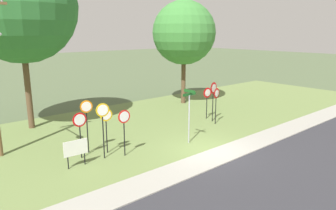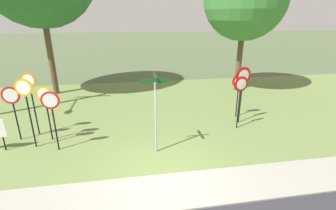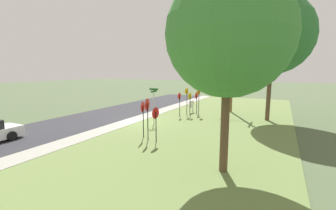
{
  "view_description": "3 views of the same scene",
  "coord_description": "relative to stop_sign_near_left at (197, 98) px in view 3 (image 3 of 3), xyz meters",
  "views": [
    {
      "loc": [
        -11.34,
        -10.02,
        5.95
      ],
      "look_at": [
        0.49,
        3.78,
        1.67
      ],
      "focal_mm": 33.31,
      "sensor_mm": 36.0,
      "label": 1
    },
    {
      "loc": [
        -0.89,
        -6.47,
        4.78
      ],
      "look_at": [
        0.79,
        3.5,
        1.11
      ],
      "focal_mm": 25.97,
      "sensor_mm": 36.0,
      "label": 2
    },
    {
      "loc": [
        16.07,
        10.91,
        4.43
      ],
      "look_at": [
        -0.63,
        2.46,
        1.58
      ],
      "focal_mm": 24.15,
      "sensor_mm": 36.0,
      "label": 3
    }
  ],
  "objects": [
    {
      "name": "stop_sign_far_center",
      "position": [
        0.82,
        -0.74,
        0.31
      ],
      "size": [
        0.65,
        0.14,
        2.71
      ],
      "rotation": [
        0.0,
        0.0,
        -0.17
      ],
      "color": "black",
      "rests_on": "grass_median"
    },
    {
      "name": "stop_sign_near_right",
      "position": [
        1.28,
        -0.22,
        0.0
      ],
      "size": [
        0.62,
        0.14,
        2.28
      ],
      "rotation": [
        0.0,
        0.0,
        -0.18
      ],
      "color": "black",
      "rests_on": "grass_median"
    },
    {
      "name": "stop_sign_far_right",
      "position": [
        1.74,
        -1.11,
        0.03
      ],
      "size": [
        0.65,
        0.1,
        2.31
      ],
      "rotation": [
        0.0,
        0.0,
        -0.03
      ],
      "color": "black",
      "rests_on": "grass_median"
    },
    {
      "name": "oak_tree_left",
      "position": [
        -0.23,
        6.61,
        5.74
      ],
      "size": [
        6.66,
        6.66,
        10.71
      ],
      "color": "brown",
      "rests_on": "grass_median"
    },
    {
      "name": "oak_tree_right",
      "position": [
        11.9,
        5.53,
        4.19
      ],
      "size": [
        5.15,
        5.15,
        8.42
      ],
      "color": "brown",
      "rests_on": "grass_median"
    },
    {
      "name": "sidewalk_strip",
      "position": [
        5.37,
        -4.09,
        -1.64
      ],
      "size": [
        44.0,
        1.6,
        0.06
      ],
      "primitive_type": "cube",
      "color": "#99968C",
      "rests_on": "ground_plane"
    },
    {
      "name": "stop_sign_far_left",
      "position": [
        0.58,
        0.42,
        0.28
      ],
      "size": [
        0.61,
        0.14,
        2.69
      ],
      "rotation": [
        0.0,
        0.0,
        -0.19
      ],
      "color": "black",
      "rests_on": "grass_median"
    },
    {
      "name": "ground_plane",
      "position": [
        5.37,
        -3.29,
        -1.67
      ],
      "size": [
        160.0,
        160.0,
        0.0
      ],
      "primitive_type": "plane",
      "color": "#4C5B3D"
    },
    {
      "name": "yield_sign_near_right",
      "position": [
        9.57,
        0.15,
        0.38
      ],
      "size": [
        0.78,
        0.17,
        2.67
      ],
      "rotation": [
        0.0,
        0.0,
        0.19
      ],
      "color": "black",
      "rests_on": "grass_median"
    },
    {
      "name": "grass_median",
      "position": [
        5.37,
        2.71,
        -1.65
      ],
      "size": [
        44.0,
        12.0,
        0.04
      ],
      "primitive_type": "cube",
      "color": "olive",
      "rests_on": "ground_plane"
    },
    {
      "name": "street_name_post",
      "position": [
        5.38,
        -1.83,
        0.12
      ],
      "size": [
        0.96,
        0.82,
        2.95
      ],
      "rotation": [
        0.0,
        0.0,
        0.01
      ],
      "color": "#9EA0A8",
      "rests_on": "grass_median"
    },
    {
      "name": "utility_pole",
      "position": [
        -2.89,
        2.69,
        2.8
      ],
      "size": [
        2.1,
        2.47,
        8.16
      ],
      "color": "brown",
      "rests_on": "grass_median"
    },
    {
      "name": "stop_sign_near_left",
      "position": [
        0.0,
        0.0,
        0.0
      ],
      "size": [
        0.69,
        0.1,
        2.26
      ],
      "rotation": [
        0.0,
        0.0,
        -0.02
      ],
      "color": "black",
      "rests_on": "grass_median"
    },
    {
      "name": "notice_board",
      "position": [
        -0.61,
        -0.77,
        -0.8
      ],
      "size": [
        1.1,
        0.09,
        1.25
      ],
      "rotation": [
        0.0,
        0.0,
        -0.05
      ],
      "color": "black",
      "rests_on": "grass_median"
    },
    {
      "name": "yield_sign_near_left",
      "position": [
        9.22,
        -0.41,
        0.15
      ],
      "size": [
        0.68,
        0.15,
        2.4
      ],
      "rotation": [
        0.0,
        0.0,
        0.18
      ],
      "color": "black",
      "rests_on": "grass_median"
    },
    {
      "name": "road_asphalt",
      "position": [
        5.37,
        -8.09,
        -1.67
      ],
      "size": [
        44.0,
        6.4,
        0.01
      ],
      "primitive_type": "cube",
      "color": "#2D2D33",
      "rests_on": "ground_plane"
    },
    {
      "name": "yield_sign_far_left",
      "position": [
        9.75,
        0.85,
        -0.01
      ],
      "size": [
        0.71,
        0.12,
        2.2
      ],
      "rotation": [
        0.0,
        0.0,
        -0.11
      ],
      "color": "black",
      "rests_on": "grass_median"
    }
  ]
}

